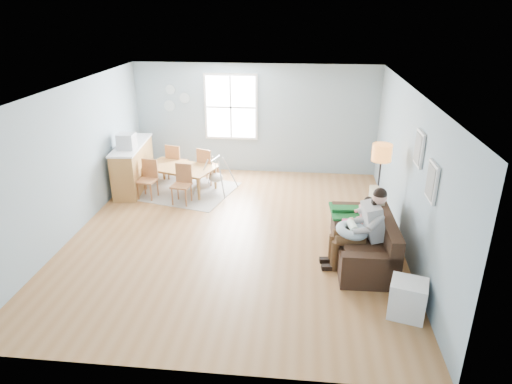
# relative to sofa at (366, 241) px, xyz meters

# --- Properties ---
(room) EXTENTS (8.40, 9.40, 3.90)m
(room) POSITION_rel_sofa_xyz_m (-2.31, 0.61, 2.13)
(room) COLOR #996336
(window) EXTENTS (1.32, 0.08, 1.62)m
(window) POSITION_rel_sofa_xyz_m (-2.91, 4.07, 1.36)
(window) COLOR white
(window) RESTS_ON room
(pictures) EXTENTS (0.05, 1.34, 0.74)m
(pictures) POSITION_rel_sofa_xyz_m (0.66, -0.44, 1.56)
(pictures) COLOR white
(pictures) RESTS_ON room
(wall_plates) EXTENTS (0.67, 0.02, 0.66)m
(wall_plates) POSITION_rel_sofa_xyz_m (-4.31, 4.08, 1.53)
(wall_plates) COLOR #A5BFC6
(wall_plates) RESTS_ON room
(sofa) EXTENTS (0.93, 2.08, 0.83)m
(sofa) POSITION_rel_sofa_xyz_m (0.00, 0.00, 0.00)
(sofa) COLOR black
(sofa) RESTS_ON room
(green_throw) EXTENTS (0.99, 0.80, 0.04)m
(green_throw) POSITION_rel_sofa_xyz_m (-0.10, 0.68, 0.24)
(green_throw) COLOR #145925
(green_throw) RESTS_ON sofa
(beige_pillow) EXTENTS (0.21, 0.52, 0.51)m
(beige_pillow) POSITION_rel_sofa_xyz_m (0.20, 0.54, 0.47)
(beige_pillow) COLOR #BCB28F
(beige_pillow) RESTS_ON sofa
(father) EXTENTS (1.02, 0.52, 1.38)m
(father) POSITION_rel_sofa_xyz_m (-0.12, -0.30, 0.44)
(father) COLOR #959698
(father) RESTS_ON sofa
(nursing_pillow) EXTENTS (0.56, 0.54, 0.21)m
(nursing_pillow) POSITION_rel_sofa_xyz_m (-0.28, -0.30, 0.35)
(nursing_pillow) COLOR #A1BCCA
(nursing_pillow) RESTS_ON father
(infant) EXTENTS (0.17, 0.37, 0.13)m
(infant) POSITION_rel_sofa_xyz_m (-0.28, -0.27, 0.43)
(infant) COLOR silver
(infant) RESTS_ON nursing_pillow
(toddler) EXTENTS (0.51, 0.25, 0.81)m
(toddler) POSITION_rel_sofa_xyz_m (-0.08, 0.19, 0.41)
(toddler) COLOR white
(toddler) RESTS_ON sofa
(floor_lamp) EXTENTS (0.35, 0.35, 1.72)m
(floor_lamp) POSITION_rel_sofa_xyz_m (0.28, 0.98, 1.13)
(floor_lamp) COLOR black
(floor_lamp) RESTS_ON room
(storage_cube) EXTENTS (0.58, 0.54, 0.53)m
(storage_cube) POSITION_rel_sofa_xyz_m (0.38, -1.54, -0.03)
(storage_cube) COLOR white
(storage_cube) RESTS_ON room
(rug) EXTENTS (2.73, 2.32, 0.01)m
(rug) POSITION_rel_sofa_xyz_m (-3.91, 2.62, -0.29)
(rug) COLOR gray
(rug) RESTS_ON room
(dining_table) EXTENTS (1.81, 1.37, 0.56)m
(dining_table) POSITION_rel_sofa_xyz_m (-3.91, 2.62, -0.01)
(dining_table) COLOR #925C30
(dining_table) RESTS_ON rug
(chair_sw) EXTENTS (0.44, 0.44, 0.85)m
(chair_sw) POSITION_rel_sofa_xyz_m (-4.47, 2.16, 0.18)
(chair_sw) COLOR brown
(chair_sw) RESTS_ON rug
(chair_se) EXTENTS (0.44, 0.44, 0.85)m
(chair_se) POSITION_rel_sofa_xyz_m (-3.65, 1.95, 0.18)
(chair_se) COLOR brown
(chair_se) RESTS_ON rug
(chair_nw) EXTENTS (0.49, 0.49, 0.89)m
(chair_nw) POSITION_rel_sofa_xyz_m (-4.17, 3.28, 0.21)
(chair_nw) COLOR brown
(chair_nw) RESTS_ON rug
(chair_ne) EXTENTS (0.52, 0.52, 0.89)m
(chair_ne) POSITION_rel_sofa_xyz_m (-3.36, 3.08, 0.20)
(chair_ne) COLOR brown
(chair_ne) RESTS_ON rug
(counter) EXTENTS (0.72, 1.92, 1.05)m
(counter) POSITION_rel_sofa_xyz_m (-5.01, 2.69, 0.24)
(counter) COLOR #925C30
(counter) RESTS_ON room
(monitor) EXTENTS (0.36, 0.34, 0.34)m
(monitor) POSITION_rel_sofa_xyz_m (-4.96, 2.34, 0.93)
(monitor) COLOR #B7B7BC
(monitor) RESTS_ON counter
(baby_swing) EXTENTS (0.96, 0.97, 0.80)m
(baby_swing) POSITION_rel_sofa_xyz_m (-3.05, 2.62, 0.07)
(baby_swing) COLOR #B7B7BC
(baby_swing) RESTS_ON room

